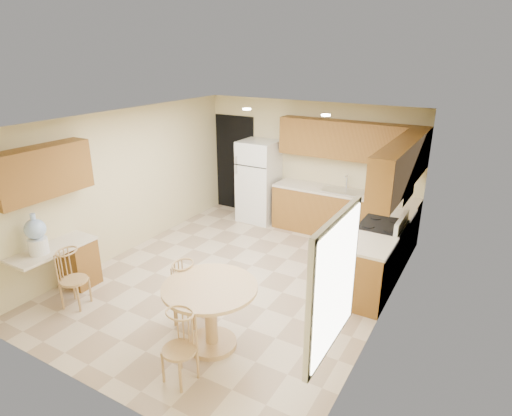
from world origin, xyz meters
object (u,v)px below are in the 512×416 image
Objects in this scene: stove at (380,250)px; dining_table at (210,307)px; chair_table_a at (183,290)px; chair_desk at (68,276)px; chair_table_b at (174,346)px; refrigerator at (259,181)px; water_crock at (36,236)px.

dining_table is at bearing -115.71° from stove.
stove is at bearing 132.00° from chair_table_a.
chair_table_b is at bearing 62.56° from chair_desk.
refrigerator is 2.90× the size of water_crock.
chair_desk is 1.44× the size of water_crock.
chair_table_a is (1.02, -3.75, -0.33)m from refrigerator.
water_crock reaches higher than stove.
stove is 1.86× the size of water_crock.
chair_table_b is (0.60, -0.90, -0.01)m from chair_table_a.
dining_table is (1.57, -3.92, -0.30)m from refrigerator.
refrigerator reaches higher than dining_table.
chair_table_b is at bearing 21.87° from chair_table_a.
stove is 3.00m from dining_table.
water_crock is (-2.62, -0.37, 0.49)m from dining_table.
chair_desk is (-0.60, -4.24, -0.33)m from refrigerator.
chair_table_a reaches higher than chair_desk.
chair_table_a is 1.46× the size of water_crock.
dining_table is at bearing 8.12° from water_crock.
stove is at bearing -22.99° from refrigerator.
chair_desk is (-3.47, -3.02, 0.04)m from stove.
water_crock is (-3.92, -3.08, 0.56)m from stove.
chair_table_b is (-1.25, -3.43, 0.04)m from stove.
chair_table_a is 2.20m from water_crock.
chair_table_a is at bearing 162.96° from dining_table.
chair_table_a is at bearing -50.62° from chair_table_b.
water_crock reaches higher than chair_desk.
chair_desk is at bearing 7.71° from water_crock.
chair_desk is (-2.22, 0.42, 0.00)m from chair_table_b.
dining_table is 1.32× the size of chair_table_a.
chair_table_a is (-0.55, 0.17, -0.03)m from dining_table.
refrigerator reaches higher than water_crock.
refrigerator is at bearing 157.01° from stove.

